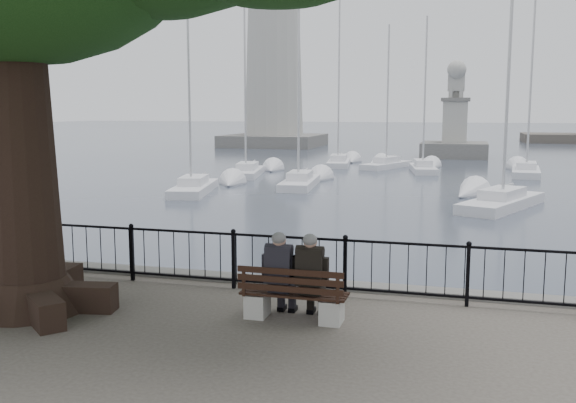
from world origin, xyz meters
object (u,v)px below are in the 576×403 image
(person_right, at_px, (312,280))
(lighthouse, at_px, (274,25))
(lion_monument, at_px, (455,133))
(person_left, at_px, (281,278))
(bench, at_px, (293,301))

(person_right, xyz_separation_m, lighthouse, (-18.74, 60.83, 11.73))
(lion_monument, bearing_deg, lighthouse, 148.91)
(person_left, height_order, person_right, same)
(person_left, distance_m, lion_monument, 48.79)
(person_left, relative_size, person_right, 1.00)
(person_right, distance_m, lighthouse, 64.72)
(bench, height_order, person_left, person_left)
(bench, xyz_separation_m, person_left, (-0.21, 0.10, 0.33))
(person_right, height_order, lighthouse, lighthouse)
(person_right, bearing_deg, lion_monument, 88.52)
(lion_monument, bearing_deg, person_right, -91.48)
(bench, height_order, lion_monument, lion_monument)
(person_left, bearing_deg, lighthouse, 106.71)
(lighthouse, relative_size, lion_monument, 3.78)
(bench, relative_size, lighthouse, 0.05)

